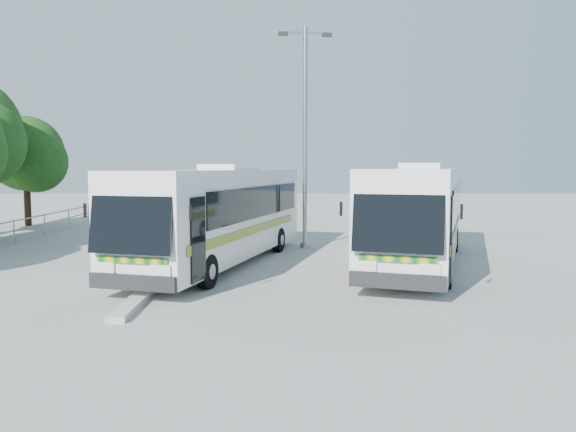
{
  "coord_description": "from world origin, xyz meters",
  "views": [
    {
      "loc": [
        1.1,
        -17.18,
        3.18
      ],
      "look_at": [
        1.31,
        2.55,
        1.45
      ],
      "focal_mm": 35.0,
      "sensor_mm": 36.0,
      "label": 1
    }
  ],
  "objects_px": {
    "tree_far_e": "(27,154)",
    "coach_main": "(221,213)",
    "lamppost": "(305,128)",
    "coach_adjacent": "(419,212)"
  },
  "relations": [
    {
      "from": "tree_far_e",
      "to": "coach_main",
      "type": "relative_size",
      "value": 0.52
    },
    {
      "from": "coach_main",
      "to": "lamppost",
      "type": "xyz_separation_m",
      "value": [
        2.88,
        3.8,
        3.0
      ]
    },
    {
      "from": "tree_far_e",
      "to": "lamppost",
      "type": "distance_m",
      "value": 16.95
    },
    {
      "from": "tree_far_e",
      "to": "coach_adjacent",
      "type": "bearing_deg",
      "value": -34.03
    },
    {
      "from": "tree_far_e",
      "to": "coach_adjacent",
      "type": "relative_size",
      "value": 0.52
    },
    {
      "from": "tree_far_e",
      "to": "coach_main",
      "type": "height_order",
      "value": "tree_far_e"
    },
    {
      "from": "coach_main",
      "to": "tree_far_e",
      "type": "bearing_deg",
      "value": 149.63
    },
    {
      "from": "coach_main",
      "to": "coach_adjacent",
      "type": "height_order",
      "value": "coach_adjacent"
    },
    {
      "from": "lamppost",
      "to": "coach_adjacent",
      "type": "bearing_deg",
      "value": -52.48
    },
    {
      "from": "tree_far_e",
      "to": "lamppost",
      "type": "height_order",
      "value": "lamppost"
    }
  ]
}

